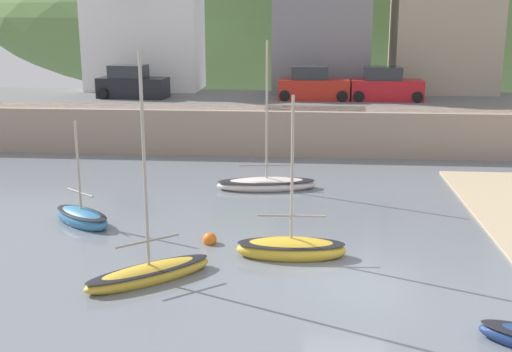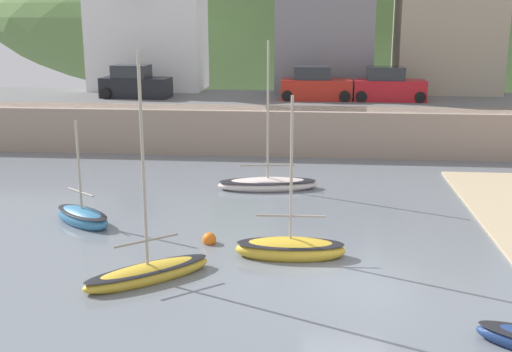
{
  "view_description": "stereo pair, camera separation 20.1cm",
  "coord_description": "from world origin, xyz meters",
  "px_view_note": "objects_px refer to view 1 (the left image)",
  "views": [
    {
      "loc": [
        -1.23,
        -16.94,
        7.39
      ],
      "look_at": [
        -3.0,
        4.3,
        1.91
      ],
      "focal_mm": 44.83,
      "sensor_mm": 36.0,
      "label": 1
    },
    {
      "loc": [
        -1.03,
        -16.92,
        7.39
      ],
      "look_at": [
        -3.0,
        4.3,
        1.91
      ],
      "focal_mm": 44.83,
      "sensor_mm": 36.0,
      "label": 2
    }
  ],
  "objects_px": {
    "rowboat_small_beached": "(149,272)",
    "waterfront_building_left": "(144,17)",
    "mooring_buoy": "(210,240)",
    "parked_car_end_of_row": "(386,87)",
    "parked_car_near_slipway": "(132,84)",
    "dinghy_open_wooden": "(291,248)",
    "sailboat_blue_trim": "(82,217)",
    "waterfront_building_right": "(446,12)",
    "sailboat_far_left": "(266,183)",
    "parked_car_by_wall": "(313,86)",
    "waterfront_building_centre": "(322,4)"
  },
  "relations": [
    {
      "from": "rowboat_small_beached",
      "to": "waterfront_building_left",
      "type": "bearing_deg",
      "value": 64.57
    },
    {
      "from": "rowboat_small_beached",
      "to": "mooring_buoy",
      "type": "distance_m",
      "value": 3.34
    },
    {
      "from": "waterfront_building_left",
      "to": "parked_car_end_of_row",
      "type": "xyz_separation_m",
      "value": [
        15.27,
        -4.5,
        -3.86
      ]
    },
    {
      "from": "parked_car_near_slipway",
      "to": "dinghy_open_wooden",
      "type": "bearing_deg",
      "value": -56.66
    },
    {
      "from": "waterfront_building_left",
      "to": "sailboat_blue_trim",
      "type": "height_order",
      "value": "waterfront_building_left"
    },
    {
      "from": "waterfront_building_right",
      "to": "dinghy_open_wooden",
      "type": "bearing_deg",
      "value": -110.77
    },
    {
      "from": "sailboat_far_left",
      "to": "parked_car_end_of_row",
      "type": "bearing_deg",
      "value": 52.5
    },
    {
      "from": "parked_car_by_wall",
      "to": "sailboat_blue_trim",
      "type": "bearing_deg",
      "value": -118.23
    },
    {
      "from": "sailboat_blue_trim",
      "to": "parked_car_near_slipway",
      "type": "bearing_deg",
      "value": 136.65
    },
    {
      "from": "waterfront_building_centre",
      "to": "sailboat_far_left",
      "type": "height_order",
      "value": "waterfront_building_centre"
    },
    {
      "from": "waterfront_building_right",
      "to": "parked_car_near_slipway",
      "type": "relative_size",
      "value": 2.33
    },
    {
      "from": "parked_car_near_slipway",
      "to": "mooring_buoy",
      "type": "height_order",
      "value": "parked_car_near_slipway"
    },
    {
      "from": "waterfront_building_left",
      "to": "mooring_buoy",
      "type": "xyz_separation_m",
      "value": [
        7.68,
        -22.52,
        -6.93
      ]
    },
    {
      "from": "parked_car_near_slipway",
      "to": "parked_car_end_of_row",
      "type": "bearing_deg",
      "value": 5.18
    },
    {
      "from": "parked_car_near_slipway",
      "to": "parked_car_end_of_row",
      "type": "relative_size",
      "value": 1.03
    },
    {
      "from": "waterfront_building_left",
      "to": "mooring_buoy",
      "type": "bearing_deg",
      "value": -71.16
    },
    {
      "from": "waterfront_building_left",
      "to": "rowboat_small_beached",
      "type": "distance_m",
      "value": 27.27
    },
    {
      "from": "waterfront_building_left",
      "to": "parked_car_end_of_row",
      "type": "relative_size",
      "value": 2.22
    },
    {
      "from": "parked_car_end_of_row",
      "to": "waterfront_building_right",
      "type": "bearing_deg",
      "value": 48.86
    },
    {
      "from": "sailboat_far_left",
      "to": "dinghy_open_wooden",
      "type": "bearing_deg",
      "value": -89.09
    },
    {
      "from": "mooring_buoy",
      "to": "waterfront_building_right",
      "type": "bearing_deg",
      "value": 62.77
    },
    {
      "from": "waterfront_building_left",
      "to": "waterfront_building_centre",
      "type": "xyz_separation_m",
      "value": [
        11.52,
        -0.0,
        0.85
      ]
    },
    {
      "from": "waterfront_building_right",
      "to": "waterfront_building_centre",
      "type": "bearing_deg",
      "value": 180.0
    },
    {
      "from": "dinghy_open_wooden",
      "to": "parked_car_near_slipway",
      "type": "xyz_separation_m",
      "value": [
        -10.13,
        18.93,
        2.94
      ]
    },
    {
      "from": "dinghy_open_wooden",
      "to": "rowboat_small_beached",
      "type": "height_order",
      "value": "rowboat_small_beached"
    },
    {
      "from": "waterfront_building_left",
      "to": "dinghy_open_wooden",
      "type": "relative_size",
      "value": 1.75
    },
    {
      "from": "sailboat_far_left",
      "to": "mooring_buoy",
      "type": "relative_size",
      "value": 13.94
    },
    {
      "from": "parked_car_by_wall",
      "to": "waterfront_building_left",
      "type": "bearing_deg",
      "value": 156.28
    },
    {
      "from": "waterfront_building_left",
      "to": "sailboat_blue_trim",
      "type": "xyz_separation_m",
      "value": [
        2.79,
        -20.89,
        -6.81
      ]
    },
    {
      "from": "dinghy_open_wooden",
      "to": "parked_car_end_of_row",
      "type": "height_order",
      "value": "dinghy_open_wooden"
    },
    {
      "from": "waterfront_building_left",
      "to": "parked_car_near_slipway",
      "type": "bearing_deg",
      "value": -86.7
    },
    {
      "from": "mooring_buoy",
      "to": "waterfront_building_left",
      "type": "bearing_deg",
      "value": 108.84
    },
    {
      "from": "waterfront_building_centre",
      "to": "parked_car_by_wall",
      "type": "xyz_separation_m",
      "value": [
        -0.48,
        -4.5,
        -4.71
      ]
    },
    {
      "from": "sailboat_far_left",
      "to": "sailboat_blue_trim",
      "type": "distance_m",
      "value": 8.2
    },
    {
      "from": "dinghy_open_wooden",
      "to": "sailboat_blue_trim",
      "type": "bearing_deg",
      "value": 159.55
    },
    {
      "from": "sailboat_blue_trim",
      "to": "mooring_buoy",
      "type": "relative_size",
      "value": 8.47
    },
    {
      "from": "parked_car_by_wall",
      "to": "parked_car_end_of_row",
      "type": "height_order",
      "value": "same"
    },
    {
      "from": "dinghy_open_wooden",
      "to": "waterfront_building_centre",
      "type": "bearing_deg",
      "value": 85.22
    },
    {
      "from": "dinghy_open_wooden",
      "to": "mooring_buoy",
      "type": "distance_m",
      "value": 2.85
    },
    {
      "from": "sailboat_blue_trim",
      "to": "parked_car_by_wall",
      "type": "distance_m",
      "value": 18.59
    },
    {
      "from": "mooring_buoy",
      "to": "sailboat_far_left",
      "type": "bearing_deg",
      "value": 78.4
    },
    {
      "from": "parked_car_end_of_row",
      "to": "mooring_buoy",
      "type": "distance_m",
      "value": 19.79
    },
    {
      "from": "parked_car_end_of_row",
      "to": "waterfront_building_centre",
      "type": "bearing_deg",
      "value": 130.35
    },
    {
      "from": "waterfront_building_left",
      "to": "dinghy_open_wooden",
      "type": "distance_m",
      "value": 26.51
    },
    {
      "from": "waterfront_building_left",
      "to": "parked_car_by_wall",
      "type": "relative_size",
      "value": 2.2
    },
    {
      "from": "sailboat_blue_trim",
      "to": "parked_car_by_wall",
      "type": "height_order",
      "value": "parked_car_by_wall"
    },
    {
      "from": "waterfront_building_right",
      "to": "rowboat_small_beached",
      "type": "bearing_deg",
      "value": -116.63
    },
    {
      "from": "waterfront_building_centre",
      "to": "mooring_buoy",
      "type": "distance_m",
      "value": 24.13
    },
    {
      "from": "parked_car_near_slipway",
      "to": "sailboat_far_left",
      "type": "bearing_deg",
      "value": -46.43
    },
    {
      "from": "sailboat_far_left",
      "to": "sailboat_blue_trim",
      "type": "height_order",
      "value": "sailboat_far_left"
    }
  ]
}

